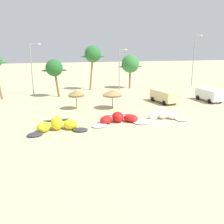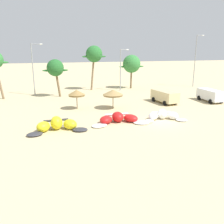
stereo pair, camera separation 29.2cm
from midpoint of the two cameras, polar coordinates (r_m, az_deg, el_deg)
The scene contains 14 objects.
ground_plane at distance 27.29m, azimuth 11.47°, elevation -2.27°, with size 260.00×260.00×0.00m, color #C6B284.
kite_far_left at distance 24.36m, azimuth -12.79°, elevation -3.13°, with size 6.17×2.83×1.37m.
kite_left at distance 26.31m, azimuth 1.89°, elevation -1.64°, with size 6.70×3.35×1.12m.
kite_left_of_center at distance 28.07m, azimuth 12.48°, elevation -0.89°, with size 5.32×2.98×1.18m.
beach_umbrella_near_van at distance 32.27m, azimuth -8.26°, elevation 4.55°, with size 2.26×2.26×2.64m.
beach_umbrella_middle at distance 32.24m, azimuth 0.50°, elevation 4.65°, with size 2.77×2.77×2.63m.
parked_van at distance 40.18m, azimuth 22.71°, elevation 3.92°, with size 2.38×4.85×1.84m.
parked_car_second at distance 36.96m, azimuth 12.66°, elevation 3.86°, with size 2.57×4.99×1.84m.
palm_left at distance 41.45m, azimuth -13.28°, elevation 10.21°, with size 4.26×2.84×6.34m.
palm_left_of_gap at distance 47.64m, azimuth -4.17°, elevation 13.63°, with size 4.84×3.22×8.66m.
palm_center_left at distance 49.76m, azimuth 4.91°, elevation 11.42°, with size 5.46×3.64×6.87m.
lamppost_west at distance 44.06m, azimuth -18.13°, elevation 10.38°, with size 2.00×0.24×8.94m.
lamppost_west_center at distance 46.95m, azimuth 2.41°, elevation 10.69°, with size 1.73×0.24×8.01m.
lamppost_east_center at distance 55.08m, azimuth 19.65°, elevation 12.03°, with size 1.85×0.24×10.94m.
Camera 2 is at (-12.63, -22.84, 7.86)m, focal length 37.99 mm.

